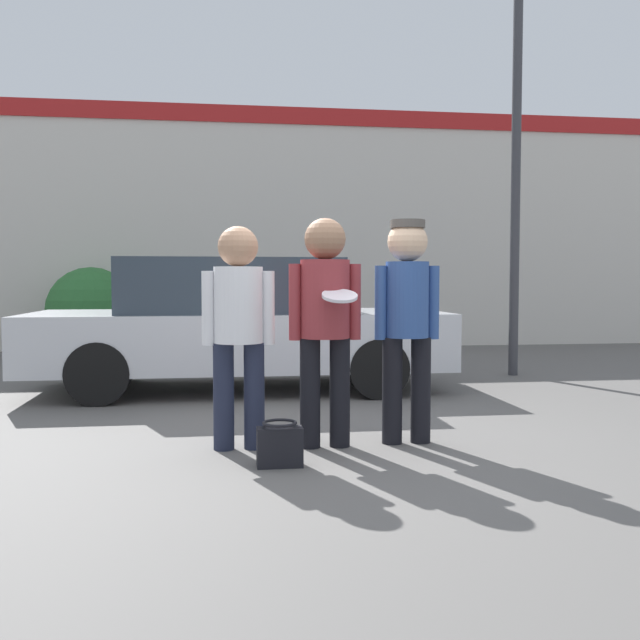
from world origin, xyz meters
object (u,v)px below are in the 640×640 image
(person_middle_with_frisbee, at_px, (325,311))
(parked_car_near, at_px, (237,325))
(person_right, at_px, (407,310))
(street_lamp, at_px, (529,48))
(shrub, at_px, (91,311))
(person_left, at_px, (238,318))
(handbag, at_px, (280,445))

(person_middle_with_frisbee, xyz_separation_m, parked_car_near, (-0.57, 2.87, -0.27))
(person_right, xyz_separation_m, parked_car_near, (-1.20, 2.82, -0.27))
(person_middle_with_frisbee, relative_size, person_right, 1.00)
(person_middle_with_frisbee, height_order, parked_car_near, person_middle_with_frisbee)
(person_middle_with_frisbee, relative_size, parked_car_near, 0.37)
(street_lamp, relative_size, shrub, 4.85)
(person_right, bearing_deg, person_left, -179.11)
(handbag, bearing_deg, person_middle_with_frisbee, 53.59)
(person_middle_with_frisbee, height_order, shrub, person_middle_with_frisbee)
(person_left, bearing_deg, shrub, 107.82)
(parked_car_near, bearing_deg, shrub, 119.35)
(person_left, relative_size, parked_car_near, 0.36)
(parked_car_near, relative_size, handbag, 15.07)
(person_middle_with_frisbee, distance_m, street_lamp, 5.73)
(person_left, height_order, handbag, person_left)
(parked_car_near, relative_size, shrub, 3.13)
(person_left, bearing_deg, person_right, 0.89)
(street_lamp, xyz_separation_m, handbag, (-3.52, -4.11, -4.02))
(person_right, bearing_deg, street_lamp, 54.73)
(person_right, relative_size, shrub, 1.16)
(parked_car_near, bearing_deg, handbag, -86.72)
(person_left, relative_size, person_right, 0.96)
(parked_car_near, height_order, street_lamp, street_lamp)
(person_left, height_order, street_lamp, street_lamp)
(person_right, xyz_separation_m, street_lamp, (2.52, 3.56, 3.16))
(person_left, distance_m, person_right, 1.25)
(parked_car_near, height_order, handbag, parked_car_near)
(street_lamp, bearing_deg, parked_car_near, -168.81)
(person_left, distance_m, street_lamp, 6.11)
(person_middle_with_frisbee, bearing_deg, person_left, 177.96)
(street_lamp, bearing_deg, handbag, -130.56)
(person_middle_with_frisbee, distance_m, handbag, 1.06)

